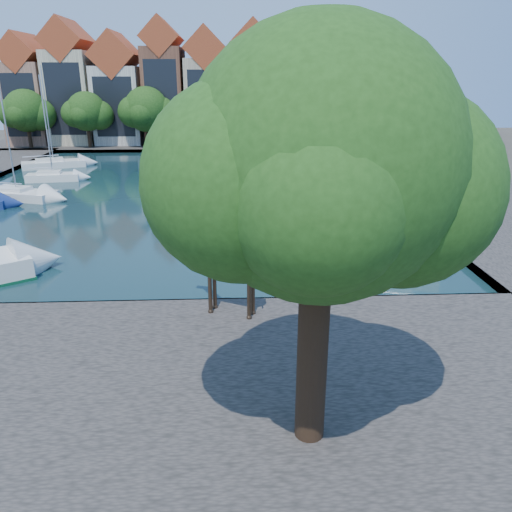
% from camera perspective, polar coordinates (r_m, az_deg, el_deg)
% --- Properties ---
extents(ground, '(160.00, 160.00, 0.00)m').
position_cam_1_polar(ground, '(23.06, -16.37, -6.01)').
color(ground, '#38332B').
rests_on(ground, ground).
extents(water_basin, '(38.00, 50.00, 0.08)m').
position_cam_1_polar(water_basin, '(45.54, -9.68, 7.29)').
color(water_basin, black).
rests_on(water_basin, ground).
extents(near_quay, '(50.00, 14.00, 0.50)m').
position_cam_1_polar(near_quay, '(17.14, -21.78, -15.42)').
color(near_quay, '#48413E').
rests_on(near_quay, ground).
extents(far_quay, '(60.00, 16.00, 0.50)m').
position_cam_1_polar(far_quay, '(76.94, -6.96, 12.66)').
color(far_quay, '#48413E').
rests_on(far_quay, ground).
extents(right_quay, '(14.00, 52.00, 0.50)m').
position_cam_1_polar(right_quay, '(49.18, 20.88, 7.45)').
color(right_quay, '#48413E').
rests_on(right_quay, ground).
extents(plane_tree, '(8.32, 6.40, 10.62)m').
position_cam_1_polar(plane_tree, '(11.53, 7.94, 9.29)').
color(plane_tree, '#332114').
rests_on(plane_tree, near_quay).
extents(townhouse_west_end, '(5.44, 9.18, 14.93)m').
position_cam_1_polar(townhouse_west_end, '(81.34, -24.29, 16.55)').
color(townhouse_west_end, '#9A6B54').
rests_on(townhouse_west_end, far_quay).
extents(townhouse_west_mid, '(5.94, 9.18, 16.79)m').
position_cam_1_polar(townhouse_west_mid, '(79.41, -20.16, 17.66)').
color(townhouse_west_mid, '#C3B896').
rests_on(townhouse_west_mid, far_quay).
extents(townhouse_west_inner, '(6.43, 9.18, 15.15)m').
position_cam_1_polar(townhouse_west_inner, '(77.84, -15.30, 17.46)').
color(townhouse_west_inner, beige).
rests_on(townhouse_west_inner, far_quay).
extents(townhouse_center, '(5.44, 9.18, 16.93)m').
position_cam_1_polar(townhouse_center, '(76.74, -10.37, 18.55)').
color(townhouse_center, brown).
rests_on(townhouse_center, far_quay).
extents(townhouse_east_inner, '(5.94, 9.18, 15.79)m').
position_cam_1_polar(townhouse_east_inner, '(76.24, -5.63, 18.28)').
color(townhouse_east_inner, tan).
rests_on(townhouse_east_inner, far_quay).
extents(townhouse_east_mid, '(6.43, 9.18, 16.65)m').
position_cam_1_polar(townhouse_east_mid, '(76.21, -0.48, 18.65)').
color(townhouse_east_mid, beige).
rests_on(townhouse_east_mid, far_quay).
extents(townhouse_east_end, '(5.44, 9.18, 14.43)m').
position_cam_1_polar(townhouse_east_end, '(76.77, 4.62, 17.86)').
color(townhouse_east_end, brown).
rests_on(townhouse_east_end, far_quay).
extents(far_tree_far_west, '(7.28, 5.60, 7.68)m').
position_cam_1_polar(far_tree_far_west, '(75.91, -24.73, 14.71)').
color(far_tree_far_west, '#332114').
rests_on(far_tree_far_west, far_quay).
extents(far_tree_west, '(6.76, 5.20, 7.36)m').
position_cam_1_polar(far_tree_west, '(73.41, -18.72, 15.24)').
color(far_tree_west, '#332114').
rests_on(far_tree_west, far_quay).
extents(far_tree_mid_west, '(7.80, 6.00, 8.00)m').
position_cam_1_polar(far_tree_mid_west, '(71.70, -12.33, 15.89)').
color(far_tree_mid_west, '#332114').
rests_on(far_tree_mid_west, far_quay).
extents(far_tree_mid_east, '(7.02, 5.40, 7.52)m').
position_cam_1_polar(far_tree_mid_east, '(70.88, -5.68, 16.06)').
color(far_tree_mid_east, '#332114').
rests_on(far_tree_mid_east, far_quay).
extents(far_tree_east, '(7.54, 5.80, 7.84)m').
position_cam_1_polar(far_tree_east, '(70.94, 1.05, 16.24)').
color(far_tree_east, '#332114').
rests_on(far_tree_east, far_quay).
extents(far_tree_far_east, '(6.76, 5.20, 7.36)m').
position_cam_1_polar(far_tree_far_east, '(71.91, 7.68, 15.99)').
color(far_tree_far_east, '#332114').
rests_on(far_tree_far_east, far_quay).
extents(giraffe_statue, '(3.61, 1.73, 5.35)m').
position_cam_1_polar(giraffe_statue, '(19.90, -3.56, 0.40)').
color(giraffe_statue, '#332519').
rests_on(giraffe_statue, near_quay).
extents(sailboat_left_c, '(6.99, 4.21, 9.19)m').
position_cam_1_polar(sailboat_left_c, '(46.28, -25.67, 6.54)').
color(sailboat_left_c, silver).
rests_on(sailboat_left_c, water_basin).
extents(sailboat_left_d, '(5.09, 2.34, 9.79)m').
position_cam_1_polar(sailboat_left_d, '(53.07, -22.19, 8.56)').
color(sailboat_left_d, silver).
rests_on(sailboat_left_d, water_basin).
extents(sailboat_left_e, '(7.03, 4.60, 10.75)m').
position_cam_1_polar(sailboat_left_e, '(61.08, -22.12, 9.88)').
color(sailboat_left_e, silver).
rests_on(sailboat_left_e, water_basin).
extents(sailboat_right_a, '(5.92, 3.40, 10.27)m').
position_cam_1_polar(sailboat_right_a, '(27.26, 14.39, -0.28)').
color(sailboat_right_a, silver).
rests_on(sailboat_right_a, water_basin).
extents(sailboat_right_b, '(8.67, 4.35, 13.01)m').
position_cam_1_polar(sailboat_right_b, '(42.16, 6.26, 7.35)').
color(sailboat_right_b, navy).
rests_on(sailboat_right_b, water_basin).
extents(sailboat_right_c, '(5.49, 3.35, 9.92)m').
position_cam_1_polar(sailboat_right_c, '(48.41, 8.32, 8.82)').
color(sailboat_right_c, silver).
rests_on(sailboat_right_c, water_basin).
extents(sailboat_right_d, '(5.42, 2.63, 8.06)m').
position_cam_1_polar(sailboat_right_d, '(62.40, 6.19, 11.30)').
color(sailboat_right_d, silver).
rests_on(sailboat_right_d, water_basin).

